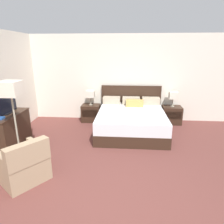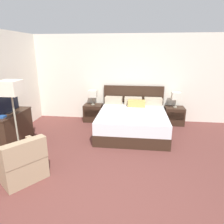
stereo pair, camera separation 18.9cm
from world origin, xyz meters
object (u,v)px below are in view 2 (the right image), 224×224
Objects in this scene: bed at (132,120)px; floor_lamp at (11,93)px; table_lamp_left at (93,94)px; nightstand_right at (174,116)px; dresser at (10,128)px; tv at (7,102)px; armchair_by_window at (21,163)px; nightstand_left at (93,113)px; table_lamp_right at (176,96)px.

floor_lamp reaches higher than bed.
bed is 4.52× the size of table_lamp_left.
nightstand_right is 4.38m from dresser.
tv reaches higher than armchair_by_window.
bed reaches higher than nightstand_right.
table_lamp_left is 0.28× the size of floor_lamp.
nightstand_right is 4.28m from armchair_by_window.
nightstand_left is (-1.22, 0.71, -0.06)m from bed.
table_lamp_left is (-2.44, 0.00, 0.59)m from nightstand_right.
tv reaches higher than nightstand_left.
nightstand_left is 1.00× the size of nightstand_right.
bed is at bearing -149.78° from table_lamp_right.
tv is at bearing -158.29° from bed.
armchair_by_window is (-3.03, -3.02, 0.03)m from nightstand_right.
nightstand_right is at bearing -0.03° from table_lamp_left.
bed is 3.05m from tv.
armchair_by_window is 0.61× the size of floor_lamp.
tv is 0.80× the size of armchair_by_window.
table_lamp_left is 2.44m from dresser.
table_lamp_right is at bearing 0.03° from nightstand_left.
armchair_by_window is (-0.59, -3.02, -0.57)m from table_lamp_left.
floor_lamp is (-0.98, -2.44, 1.10)m from nightstand_left.
nightstand_right is 4.34m from floor_lamp.
armchair_by_window is (0.95, -1.18, -0.11)m from dresser.
armchair_by_window is (0.95, -1.21, -0.73)m from tv.
floor_lamp is at bearing -111.87° from nightstand_left.
table_lamp_left is 0.40× the size of dresser.
dresser is 1.15× the size of armchair_by_window.
dresser is at bearing -155.16° from table_lamp_right.
armchair_by_window reaches higher than nightstand_right.
table_lamp_left reaches higher than dresser.
armchair_by_window is at bearing -135.08° from table_lamp_right.
nightstand_right is at bearing 35.51° from floor_lamp.
bed is at bearing 38.20° from floor_lamp.
bed reaches higher than table_lamp_right.
bed is 1.51m from table_lamp_right.
floor_lamp is at bearing -48.57° from tv.
floor_lamp is at bearing -144.49° from nightstand_right.
bed is 2.94m from armchair_by_window.
tv is (-3.97, -1.80, 0.75)m from nightstand_right.
bed is at bearing 21.71° from tv.
table_lamp_right is (2.44, 0.00, 0.59)m from nightstand_left.
nightstand_left is 1.23× the size of table_lamp_left.
table_lamp_right is 4.40m from dresser.
nightstand_left is 2.85m from floor_lamp.
bed is at bearing -30.13° from nightstand_left.
table_lamp_right is 4.23m from floor_lamp.
floor_lamp reaches higher than table_lamp_right.
dresser is (-3.98, -1.84, -0.46)m from table_lamp_right.
table_lamp_right is (-0.00, 0.00, 0.59)m from nightstand_right.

